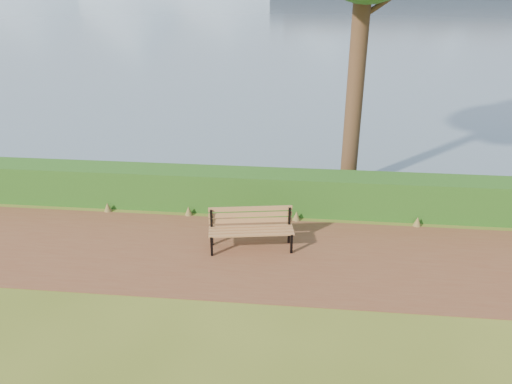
# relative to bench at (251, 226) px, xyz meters

# --- Properties ---
(ground) EXTENTS (140.00, 140.00, 0.00)m
(ground) POSITION_rel_bench_xyz_m (-0.63, -0.65, -0.53)
(ground) COLOR #485819
(ground) RESTS_ON ground
(path) EXTENTS (40.00, 3.40, 0.01)m
(path) POSITION_rel_bench_xyz_m (-0.63, -0.35, -0.53)
(path) COLOR brown
(path) RESTS_ON ground
(hedge) EXTENTS (32.00, 0.85, 1.00)m
(hedge) POSITION_rel_bench_xyz_m (-0.63, 1.95, -0.03)
(hedge) COLOR #184012
(hedge) RESTS_ON ground
(bench) EXTENTS (1.90, 0.84, 0.92)m
(bench) POSITION_rel_bench_xyz_m (0.00, 0.00, 0.00)
(bench) COLOR black
(bench) RESTS_ON ground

